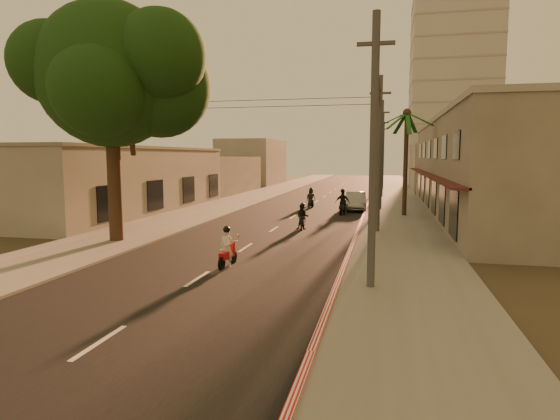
# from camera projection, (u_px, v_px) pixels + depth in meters

# --- Properties ---
(ground) EXTENTS (160.00, 160.00, 0.00)m
(ground) POSITION_uv_depth(u_px,v_px,m) (232.00, 256.00, 20.91)
(ground) COLOR #383023
(ground) RESTS_ON ground
(road) EXTENTS (10.00, 140.00, 0.02)m
(road) POSITION_uv_depth(u_px,v_px,m) (306.00, 208.00, 40.29)
(road) COLOR black
(road) RESTS_ON ground
(sidewalk_right) EXTENTS (5.00, 140.00, 0.12)m
(sidewalk_right) POSITION_uv_depth(u_px,v_px,m) (396.00, 210.00, 38.64)
(sidewalk_right) COLOR slate
(sidewalk_right) RESTS_ON ground
(sidewalk_left) EXTENTS (5.00, 140.00, 0.12)m
(sidewalk_left) POSITION_uv_depth(u_px,v_px,m) (224.00, 206.00, 41.92)
(sidewalk_left) COLOR slate
(sidewalk_left) RESTS_ON ground
(curb_stripe) EXTENTS (0.20, 60.00, 0.20)m
(curb_stripe) POSITION_uv_depth(u_px,v_px,m) (364.00, 216.00, 34.31)
(curb_stripe) COLOR red
(curb_stripe) RESTS_ON ground
(shophouse_row) EXTENTS (8.80, 34.20, 7.30)m
(shophouse_row) POSITION_uv_depth(u_px,v_px,m) (487.00, 167.00, 34.87)
(shophouse_row) COLOR gray
(shophouse_row) RESTS_ON ground
(left_building) EXTENTS (8.20, 24.20, 5.20)m
(left_building) POSITION_uv_depth(u_px,v_px,m) (121.00, 180.00, 37.24)
(left_building) COLOR #A7A097
(left_building) RESTS_ON ground
(distant_tower) EXTENTS (12.10, 12.10, 28.00)m
(distant_tower) POSITION_uv_depth(u_px,v_px,m) (452.00, 92.00, 70.06)
(distant_tower) COLOR #B7B5B2
(distant_tower) RESTS_ON ground
(broadleaf_tree) EXTENTS (9.60, 8.70, 12.10)m
(broadleaf_tree) POSITION_uv_depth(u_px,v_px,m) (119.00, 76.00, 23.46)
(broadleaf_tree) COLOR black
(broadleaf_tree) RESTS_ON ground
(palm_tree) EXTENTS (5.00, 5.00, 8.20)m
(palm_tree) POSITION_uv_depth(u_px,v_px,m) (407.00, 119.00, 33.84)
(palm_tree) COLOR black
(palm_tree) RESTS_ON ground
(utility_poles) EXTENTS (1.20, 48.26, 9.00)m
(utility_poles) POSITION_uv_depth(u_px,v_px,m) (382.00, 131.00, 38.18)
(utility_poles) COLOR #38383A
(utility_poles) RESTS_ON ground
(filler_right) EXTENTS (8.00, 14.00, 6.00)m
(filler_right) POSITION_uv_depth(u_px,v_px,m) (444.00, 167.00, 61.10)
(filler_right) COLOR #A7A097
(filler_right) RESTS_ON ground
(filler_left_near) EXTENTS (8.00, 14.00, 4.40)m
(filler_left_near) POSITION_uv_depth(u_px,v_px,m) (212.00, 175.00, 56.67)
(filler_left_near) COLOR #A7A097
(filler_left_near) RESTS_ON ground
(filler_left_far) EXTENTS (8.00, 14.00, 7.00)m
(filler_left_far) POSITION_uv_depth(u_px,v_px,m) (253.00, 162.00, 73.96)
(filler_left_far) COLOR #A7A097
(filler_left_far) RESTS_ON ground
(scooter_red) EXTENTS (0.69, 1.72, 1.69)m
(scooter_red) POSITION_uv_depth(u_px,v_px,m) (227.00, 249.00, 18.81)
(scooter_red) COLOR black
(scooter_red) RESTS_ON ground
(scooter_mid_a) EXTENTS (0.85, 1.68, 1.65)m
(scooter_mid_a) POSITION_uv_depth(u_px,v_px,m) (303.00, 217.00, 28.52)
(scooter_mid_a) COLOR black
(scooter_mid_a) RESTS_ON ground
(scooter_mid_b) EXTENTS (1.18, 2.02, 1.99)m
(scooter_mid_b) POSITION_uv_depth(u_px,v_px,m) (342.00, 203.00, 35.76)
(scooter_mid_b) COLOR black
(scooter_mid_b) RESTS_ON ground
(scooter_far_a) EXTENTS (1.15, 1.69, 1.74)m
(scooter_far_a) POSITION_uv_depth(u_px,v_px,m) (311.00, 198.00, 41.05)
(scooter_far_a) COLOR black
(scooter_far_a) RESTS_ON ground
(parked_car) EXTENTS (2.38, 4.86, 1.51)m
(parked_car) POSITION_uv_depth(u_px,v_px,m) (356.00, 201.00, 38.82)
(parked_car) COLOR #93959A
(parked_car) RESTS_ON ground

